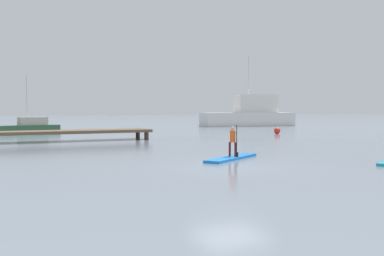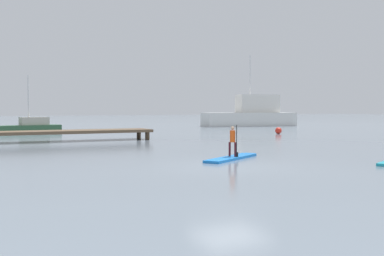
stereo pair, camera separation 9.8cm
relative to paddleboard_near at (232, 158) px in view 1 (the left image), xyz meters
name	(u,v)px [view 1 (the left image)]	position (x,y,z in m)	size (l,w,h in m)	color
ground_plane	(230,166)	(-1.27, -1.92, -0.05)	(240.00, 240.00, 0.00)	slate
paddleboard_near	(232,158)	(0.00, 0.00, 0.00)	(3.37, 2.46, 0.10)	blue
paddler_child_solo	(233,140)	(0.02, 0.00, 0.72)	(0.29, 0.36, 1.25)	#4C1419
fishing_boat_white_large	(250,115)	(20.17, 28.95, 1.22)	(10.89, 4.51, 7.93)	silver
motor_boat_small_navy	(29,127)	(-4.25, 24.84, 0.44)	(5.20, 2.29, 4.70)	#2D5638
floating_dock	(43,133)	(-5.09, 13.16, 0.52)	(13.17, 2.18, 0.67)	brown
mooring_buoy_near	(277,131)	(12.91, 14.24, 0.21)	(0.52, 0.52, 0.52)	red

